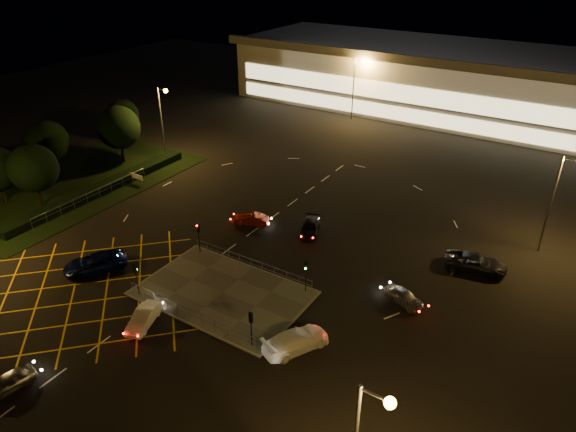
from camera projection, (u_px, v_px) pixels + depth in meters
The scene contains 24 objects.
ground at pixel (219, 275), 46.96m from camera, with size 180.00×180.00×0.00m, color black.
pedestrian_island at pixel (223, 293), 44.51m from camera, with size 14.00×9.00×0.12m, color #4C4944.
grass_verge at pixel (75, 183), 64.49m from camera, with size 18.00×30.00×0.08m, color black.
hedge at pixel (101, 189), 61.93m from camera, with size 2.00×26.00×1.00m, color black.
supermarket at pixel (439, 78), 90.44m from camera, with size 72.00×26.50×10.50m.
streetlight_nw at pixel (163, 114), 68.20m from camera, with size 1.78×0.56×10.03m.
streetlight_ne at pixel (559, 192), 47.25m from camera, with size 1.78×0.56×10.03m.
streetlight_far_left at pixel (356, 80), 83.95m from camera, with size 1.78×0.56×10.03m.
signal_sw at pixel (136, 272), 43.24m from camera, with size 0.28×0.30×3.15m.
signal_se at pixel (251, 322), 37.63m from camera, with size 0.28×0.30×3.15m.
signal_nw at pixel (198, 232), 49.17m from camera, with size 0.28×0.30×3.15m.
signal_ne at pixel (306, 270), 43.56m from camera, with size 0.28×0.30×3.15m.
tree_b at pixel (47, 142), 64.15m from camera, with size 5.40×5.40×7.35m.
tree_c at pixel (119, 128), 68.08m from camera, with size 5.76×5.76×7.84m.
tree_d at pixel (123, 115), 75.79m from camera, with size 4.68×4.68×6.37m.
tree_e at pixel (33, 168), 56.89m from camera, with size 5.40×5.40×7.35m.
car_near_silver at pixel (7, 383), 34.79m from camera, with size 1.48×3.68×1.25m, color #A5A7AC.
car_queue_white at pixel (144, 318), 40.70m from camera, with size 1.39×3.98×1.31m, color white.
car_left_blue at pixel (95, 263), 47.31m from camera, with size 2.59×5.62×1.56m, color #0D174F.
car_far_dkgrey at pixel (310, 228), 53.36m from camera, with size 1.77×4.36×1.27m, color black.
car_right_silver at pixel (404, 297), 43.12m from camera, with size 1.47×3.66×1.25m, color #A1A2A8.
car_circ_red at pixel (251, 219), 54.97m from camera, with size 1.32×3.78×1.25m, color maroon.
car_east_grey at pixel (476, 263), 47.34m from camera, with size 2.56×5.56×1.55m, color black.
car_approach_white at pixel (296, 340), 38.26m from camera, with size 2.14×5.26×1.53m, color white.
Camera 1 is at (25.90, -29.34, 27.24)m, focal length 32.00 mm.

